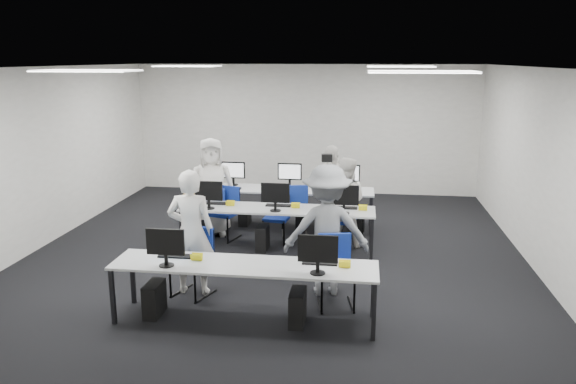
# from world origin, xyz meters

# --- Properties ---
(room) EXTENTS (9.00, 9.02, 3.00)m
(room) POSITION_xyz_m (0.00, 0.00, 1.50)
(room) COLOR black
(room) RESTS_ON ground
(ceiling_panels) EXTENTS (5.20, 4.60, 0.02)m
(ceiling_panels) POSITION_xyz_m (0.00, 0.00, 2.98)
(ceiling_panels) COLOR white
(ceiling_panels) RESTS_ON room
(desk_front) EXTENTS (3.20, 0.70, 0.73)m
(desk_front) POSITION_xyz_m (0.00, -2.40, 0.68)
(desk_front) COLOR #B0B3B5
(desk_front) RESTS_ON ground
(desk_mid) EXTENTS (3.20, 0.70, 0.73)m
(desk_mid) POSITION_xyz_m (0.00, 0.20, 0.68)
(desk_mid) COLOR #B0B3B5
(desk_mid) RESTS_ON ground
(desk_back) EXTENTS (3.20, 0.70, 0.73)m
(desk_back) POSITION_xyz_m (0.00, 1.60, 0.68)
(desk_back) COLOR #B0B3B5
(desk_back) RESTS_ON ground
(equipment_front) EXTENTS (2.51, 0.41, 1.19)m
(equipment_front) POSITION_xyz_m (-0.19, -2.42, 0.36)
(equipment_front) COLOR #0D5BAF
(equipment_front) RESTS_ON desk_front
(equipment_mid) EXTENTS (2.91, 0.41, 1.19)m
(equipment_mid) POSITION_xyz_m (-0.19, 0.18, 0.36)
(equipment_mid) COLOR white
(equipment_mid) RESTS_ON desk_mid
(equipment_back) EXTENTS (2.91, 0.41, 1.19)m
(equipment_back) POSITION_xyz_m (0.19, 1.62, 0.36)
(equipment_back) COLOR white
(equipment_back) RESTS_ON desk_back
(chair_0) EXTENTS (0.58, 0.61, 0.91)m
(chair_0) POSITION_xyz_m (-0.85, -1.73, 0.29)
(chair_0) COLOR navy
(chair_0) RESTS_ON ground
(chair_1) EXTENTS (0.53, 0.56, 0.92)m
(chair_1) POSITION_xyz_m (1.08, -1.83, 0.29)
(chair_1) COLOR navy
(chair_1) RESTS_ON ground
(chair_2) EXTENTS (0.57, 0.60, 0.92)m
(chair_2) POSITION_xyz_m (-1.03, 0.71, 0.29)
(chair_2) COLOR navy
(chair_2) RESTS_ON ground
(chair_3) EXTENTS (0.45, 0.48, 0.83)m
(chair_3) POSITION_xyz_m (-0.08, 0.66, 0.26)
(chair_3) COLOR navy
(chair_3) RESTS_ON ground
(chair_4) EXTENTS (0.43, 0.46, 0.85)m
(chair_4) POSITION_xyz_m (1.03, 0.65, 0.27)
(chair_4) COLOR navy
(chair_4) RESTS_ON ground
(chair_5) EXTENTS (0.49, 0.53, 0.89)m
(chair_5) POSITION_xyz_m (-1.25, 0.93, 0.28)
(chair_5) COLOR navy
(chair_5) RESTS_ON ground
(chair_6) EXTENTS (0.55, 0.59, 0.96)m
(chair_6) POSITION_xyz_m (0.18, 1.11, 0.30)
(chair_6) COLOR navy
(chair_6) RESTS_ON ground
(chair_7) EXTENTS (0.55, 0.58, 0.88)m
(chair_7) POSITION_xyz_m (1.15, 1.01, 0.28)
(chair_7) COLOR navy
(chair_7) RESTS_ON ground
(handbag) EXTENTS (0.36, 0.31, 0.25)m
(handbag) POSITION_xyz_m (-1.45, 0.11, 0.86)
(handbag) COLOR #9E7C51
(handbag) RESTS_ON desk_mid
(student_0) EXTENTS (0.65, 0.45, 1.72)m
(student_0) POSITION_xyz_m (-0.88, -1.66, 0.86)
(student_0) COLOR silver
(student_0) RESTS_ON ground
(student_1) EXTENTS (0.82, 0.69, 1.52)m
(student_1) POSITION_xyz_m (1.09, 0.66, 0.76)
(student_1) COLOR silver
(student_1) RESTS_ON ground
(student_2) EXTENTS (0.99, 0.80, 1.77)m
(student_2) POSITION_xyz_m (-1.30, 0.91, 0.88)
(student_2) COLOR silver
(student_2) RESTS_ON ground
(student_3) EXTENTS (1.04, 0.61, 1.66)m
(student_3) POSITION_xyz_m (0.82, 1.07, 0.83)
(student_3) COLOR silver
(student_3) RESTS_ON ground
(photographer) EXTENTS (1.23, 0.81, 1.78)m
(photographer) POSITION_xyz_m (0.92, -1.42, 0.89)
(photographer) COLOR slate
(photographer) RESTS_ON ground
(dslr_camera) EXTENTS (0.16, 0.20, 0.10)m
(dslr_camera) POSITION_xyz_m (0.90, -1.24, 1.84)
(dslr_camera) COLOR black
(dslr_camera) RESTS_ON photographer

